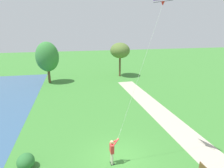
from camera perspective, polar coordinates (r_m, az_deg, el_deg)
ground_plane at (r=14.05m, az=1.83°, el=-21.39°), size 120.00×120.00×0.00m
walkway_path at (r=17.74m, az=20.44°, el=-13.63°), size 3.69×32.07×0.02m
person_kite_flyer at (r=13.04m, az=0.06°, el=-19.05°), size 0.62×0.52×1.83m
tree_lakeside_far at (r=31.42m, az=-18.74°, el=7.67°), size 3.50×3.21×6.45m
tree_behind_path at (r=33.87m, az=2.41°, el=9.92°), size 3.40×3.77×5.95m
lakeside_shrub at (r=14.13m, az=-24.34°, el=-20.31°), size 1.07×1.16×1.01m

